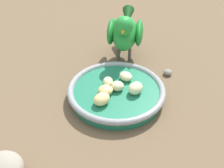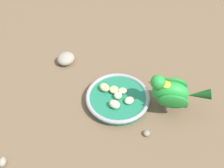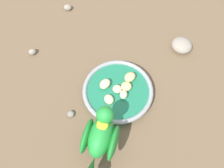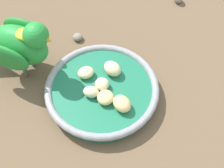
{
  "view_description": "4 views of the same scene",
  "coord_description": "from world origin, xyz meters",
  "px_view_note": "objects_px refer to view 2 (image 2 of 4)",
  "views": [
    {
      "loc": [
        0.48,
        -0.14,
        0.43
      ],
      "look_at": [
        0.0,
        -0.04,
        0.06
      ],
      "focal_mm": 45.9,
      "sensor_mm": 36.0,
      "label": 1
    },
    {
      "loc": [
        0.1,
        0.52,
        0.71
      ],
      "look_at": [
        -0.0,
        -0.05,
        0.07
      ],
      "focal_mm": 41.37,
      "sensor_mm": 36.0,
      "label": 2
    },
    {
      "loc": [
        -0.38,
        0.01,
        0.75
      ],
      "look_at": [
        -0.02,
        -0.01,
        0.07
      ],
      "focal_mm": 41.52,
      "sensor_mm": 36.0,
      "label": 3
    },
    {
      "loc": [
        0.02,
        -0.38,
        0.54
      ],
      "look_at": [
        0.0,
        -0.05,
        0.07
      ],
      "focal_mm": 51.51,
      "sensor_mm": 36.0,
      "label": 4
    }
  ],
  "objects_px": {
    "rock_large": "(66,59)",
    "pebble_1": "(2,162)",
    "apple_piece_0": "(118,95)",
    "pebble_2": "(147,133)",
    "apple_piece_2": "(105,87)",
    "feeding_bowl": "(118,98)",
    "apple_piece_1": "(114,104)",
    "apple_piece_3": "(129,100)",
    "parrot": "(172,92)",
    "apple_piece_5": "(122,91)",
    "apple_piece_4": "(114,90)"
  },
  "relations": [
    {
      "from": "rock_large",
      "to": "pebble_1",
      "type": "distance_m",
      "value": 0.45
    },
    {
      "from": "apple_piece_0",
      "to": "rock_large",
      "type": "height_order",
      "value": "apple_piece_0"
    },
    {
      "from": "pebble_2",
      "to": "apple_piece_2",
      "type": "bearing_deg",
      "value": -61.13
    },
    {
      "from": "apple_piece_2",
      "to": "rock_large",
      "type": "bearing_deg",
      "value": -56.66
    },
    {
      "from": "feeding_bowl",
      "to": "pebble_1",
      "type": "xyz_separation_m",
      "value": [
        0.37,
        0.17,
        -0.0
      ]
    },
    {
      "from": "apple_piece_1",
      "to": "apple_piece_3",
      "type": "bearing_deg",
      "value": -167.69
    },
    {
      "from": "apple_piece_3",
      "to": "parrot",
      "type": "xyz_separation_m",
      "value": [
        -0.13,
        0.03,
        0.05
      ]
    },
    {
      "from": "apple_piece_2",
      "to": "apple_piece_5",
      "type": "xyz_separation_m",
      "value": [
        -0.06,
        0.02,
        -0.0
      ]
    },
    {
      "from": "feeding_bowl",
      "to": "apple_piece_1",
      "type": "relative_size",
      "value": 5.82
    },
    {
      "from": "apple_piece_5",
      "to": "apple_piece_3",
      "type": "bearing_deg",
      "value": 107.8
    },
    {
      "from": "apple_piece_0",
      "to": "apple_piece_2",
      "type": "bearing_deg",
      "value": -47.43
    },
    {
      "from": "parrot",
      "to": "rock_large",
      "type": "bearing_deg",
      "value": -23.21
    },
    {
      "from": "apple_piece_2",
      "to": "apple_piece_5",
      "type": "distance_m",
      "value": 0.06
    },
    {
      "from": "parrot",
      "to": "rock_large",
      "type": "relative_size",
      "value": 2.83
    },
    {
      "from": "apple_piece_1",
      "to": "apple_piece_5",
      "type": "relative_size",
      "value": 1.26
    },
    {
      "from": "apple_piece_5",
      "to": "rock_large",
      "type": "relative_size",
      "value": 0.42
    },
    {
      "from": "apple_piece_1",
      "to": "feeding_bowl",
      "type": "bearing_deg",
      "value": -118.35
    },
    {
      "from": "pebble_1",
      "to": "parrot",
      "type": "bearing_deg",
      "value": -168.12
    },
    {
      "from": "apple_piece_3",
      "to": "apple_piece_4",
      "type": "bearing_deg",
      "value": -52.32
    },
    {
      "from": "apple_piece_3",
      "to": "apple_piece_5",
      "type": "relative_size",
      "value": 1.08
    },
    {
      "from": "feeding_bowl",
      "to": "apple_piece_1",
      "type": "xyz_separation_m",
      "value": [
        0.02,
        0.04,
        0.02
      ]
    },
    {
      "from": "apple_piece_2",
      "to": "apple_piece_4",
      "type": "xyz_separation_m",
      "value": [
        -0.03,
        0.01,
        -0.0
      ]
    },
    {
      "from": "apple_piece_4",
      "to": "pebble_2",
      "type": "relative_size",
      "value": 1.53
    },
    {
      "from": "apple_piece_5",
      "to": "rock_large",
      "type": "bearing_deg",
      "value": -49.44
    },
    {
      "from": "apple_piece_4",
      "to": "parrot",
      "type": "height_order",
      "value": "parrot"
    },
    {
      "from": "parrot",
      "to": "pebble_1",
      "type": "relative_size",
      "value": 6.87
    },
    {
      "from": "apple_piece_1",
      "to": "rock_large",
      "type": "bearing_deg",
      "value": -61.95
    },
    {
      "from": "apple_piece_5",
      "to": "parrot",
      "type": "height_order",
      "value": "parrot"
    },
    {
      "from": "apple_piece_0",
      "to": "pebble_2",
      "type": "height_order",
      "value": "apple_piece_0"
    },
    {
      "from": "feeding_bowl",
      "to": "parrot",
      "type": "bearing_deg",
      "value": 160.69
    },
    {
      "from": "apple_piece_1",
      "to": "parrot",
      "type": "bearing_deg",
      "value": 174.43
    },
    {
      "from": "apple_piece_1",
      "to": "apple_piece_3",
      "type": "xyz_separation_m",
      "value": [
        -0.05,
        -0.01,
        -0.0
      ]
    },
    {
      "from": "apple_piece_2",
      "to": "apple_piece_1",
      "type": "bearing_deg",
      "value": 103.07
    },
    {
      "from": "apple_piece_0",
      "to": "pebble_1",
      "type": "bearing_deg",
      "value": 24.3
    },
    {
      "from": "apple_piece_1",
      "to": "apple_piece_4",
      "type": "height_order",
      "value": "apple_piece_1"
    },
    {
      "from": "apple_piece_2",
      "to": "feeding_bowl",
      "type": "bearing_deg",
      "value": 134.44
    },
    {
      "from": "rock_large",
      "to": "pebble_2",
      "type": "height_order",
      "value": "rock_large"
    },
    {
      "from": "feeding_bowl",
      "to": "apple_piece_4",
      "type": "height_order",
      "value": "apple_piece_4"
    },
    {
      "from": "apple_piece_3",
      "to": "parrot",
      "type": "height_order",
      "value": "parrot"
    },
    {
      "from": "apple_piece_4",
      "to": "rock_large",
      "type": "distance_m",
      "value": 0.26
    },
    {
      "from": "apple_piece_4",
      "to": "parrot",
      "type": "relative_size",
      "value": 0.16
    },
    {
      "from": "apple_piece_5",
      "to": "rock_large",
      "type": "height_order",
      "value": "apple_piece_5"
    },
    {
      "from": "feeding_bowl",
      "to": "apple_piece_0",
      "type": "xyz_separation_m",
      "value": [
        0.0,
        0.0,
        0.02
      ]
    },
    {
      "from": "pebble_1",
      "to": "pebble_2",
      "type": "bearing_deg",
      "value": -177.13
    },
    {
      "from": "apple_piece_4",
      "to": "apple_piece_0",
      "type": "bearing_deg",
      "value": 105.95
    },
    {
      "from": "apple_piece_3",
      "to": "pebble_1",
      "type": "xyz_separation_m",
      "value": [
        0.4,
        0.14,
        -0.02
      ]
    },
    {
      "from": "rock_large",
      "to": "pebble_1",
      "type": "height_order",
      "value": "rock_large"
    },
    {
      "from": "apple_piece_1",
      "to": "parrot",
      "type": "relative_size",
      "value": 0.19
    },
    {
      "from": "apple_piece_1",
      "to": "rock_large",
      "type": "distance_m",
      "value": 0.31
    },
    {
      "from": "rock_large",
      "to": "pebble_2",
      "type": "xyz_separation_m",
      "value": [
        -0.23,
        0.38,
        -0.01
      ]
    }
  ]
}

